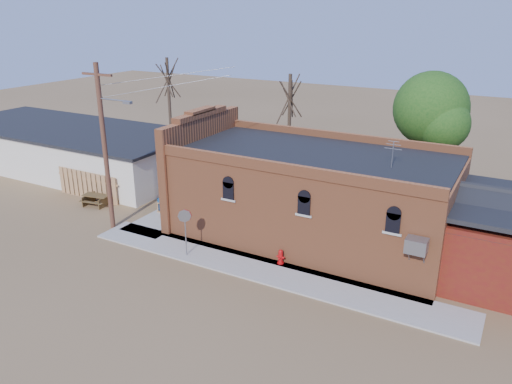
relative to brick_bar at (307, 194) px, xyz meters
The scene contains 14 objects.
ground 6.19m from the brick_bar, 106.65° to the right, with size 120.00×120.00×0.00m, color brown.
sidewalk_south 5.14m from the brick_bar, 91.78° to the right, with size 19.00×2.20×0.08m, color #9E9991.
sidewalk_west 8.28m from the brick_bar, behind, with size 2.60×10.00×0.08m, color #9E9991.
brick_bar is the anchor object (origin of this frame).
storage_building 20.81m from the brick_bar, behind, with size 20.40×8.40×3.17m.
wood_fence 14.61m from the brick_bar, behind, with size 5.20×0.10×1.80m, color #9F7E48, non-canonical shape.
utility_pole 10.96m from the brick_bar, 156.31° to the right, with size 3.12×0.26×9.00m.
tree_bare_near 9.54m from the brick_bar, 121.74° to the left, with size 2.80×2.80×7.65m.
tree_bare_far 18.25m from the brick_bar, 151.47° to the left, with size 2.80×2.80×8.16m.
tree_leafy 9.80m from the brick_bar, 61.44° to the left, with size 4.40×4.40×8.15m.
fire_hydrant 4.17m from the brick_bar, 85.05° to the right, with size 0.40×0.36×0.73m.
stop_sign 6.61m from the brick_bar, 128.97° to the right, with size 0.53×0.47×2.40m.
trash_barrel 9.21m from the brick_bar, behind, with size 0.48×0.48×0.73m, color navy.
picnic_table 13.45m from the brick_bar, behind, with size 1.81×1.48×0.68m.
Camera 1 is at (11.19, -17.27, 11.47)m, focal length 35.00 mm.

